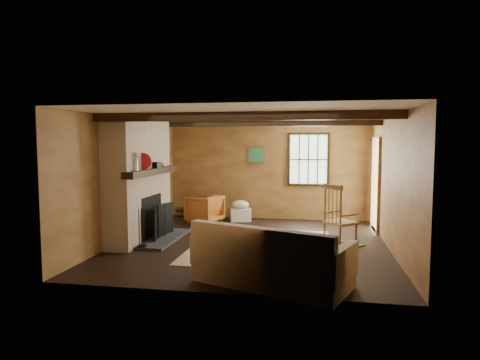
% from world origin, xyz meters
% --- Properties ---
extents(ground, '(5.50, 5.50, 0.00)m').
position_xyz_m(ground, '(0.00, 0.00, 0.00)').
color(ground, black).
rests_on(ground, ground).
extents(room_envelope, '(5.02, 5.52, 2.44)m').
position_xyz_m(room_envelope, '(0.22, 0.26, 1.63)').
color(room_envelope, '#AF7F3E').
rests_on(room_envelope, ground).
extents(fireplace, '(1.02, 2.30, 2.40)m').
position_xyz_m(fireplace, '(-2.23, -0.00, 1.10)').
color(fireplace, '#995F3B').
rests_on(fireplace, ground).
extents(rug, '(2.50, 3.00, 0.01)m').
position_xyz_m(rug, '(0.20, -0.20, 0.00)').
color(rug, tan).
rests_on(rug, ground).
extents(rocking_chair, '(0.93, 0.89, 1.17)m').
position_xyz_m(rocking_chair, '(1.61, 0.00, 0.49)').
color(rocking_chair, '#A3834F').
rests_on(rocking_chair, ground).
extents(sofa, '(2.27, 1.61, 0.84)m').
position_xyz_m(sofa, '(0.60, -2.32, 0.30)').
color(sofa, white).
rests_on(sofa, ground).
extents(firewood_pile, '(0.67, 0.12, 0.24)m').
position_xyz_m(firewood_pile, '(-2.02, 2.60, 0.12)').
color(firewood_pile, brown).
rests_on(firewood_pile, ground).
extents(laundry_basket, '(0.59, 0.51, 0.30)m').
position_xyz_m(laundry_basket, '(-0.62, 2.29, 0.15)').
color(laundry_basket, white).
rests_on(laundry_basket, ground).
extents(basket_pillow, '(0.42, 0.34, 0.21)m').
position_xyz_m(basket_pillow, '(-0.62, 2.29, 0.40)').
color(basket_pillow, white).
rests_on(basket_pillow, laundry_basket).
extents(armchair, '(0.94, 0.93, 0.67)m').
position_xyz_m(armchair, '(-1.43, 1.88, 0.33)').
color(armchair, '#BF6026').
rests_on(armchair, ground).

